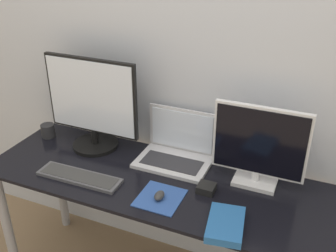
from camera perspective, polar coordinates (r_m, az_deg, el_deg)
wall_back at (r=1.99m, az=3.08°, el=9.72°), size 7.00×0.05×2.50m
desk at (r=1.99m, az=-1.05°, el=-10.73°), size 1.78×0.59×0.75m
monitor_left at (r=2.12m, az=-10.97°, el=3.05°), size 0.53×0.25×0.51m
monitor_right at (r=1.84m, az=13.09°, el=-2.92°), size 0.43×0.14×0.40m
laptop at (r=2.04m, az=1.35°, el=-3.33°), size 0.37×0.25×0.26m
keyboard at (r=1.97m, az=-12.75°, el=-7.20°), size 0.43×0.12×0.02m
mousepad at (r=1.80m, az=-1.16°, el=-10.38°), size 0.20×0.20×0.00m
mouse at (r=1.78m, az=-1.26°, el=-10.07°), size 0.04×0.07×0.03m
book at (r=1.66m, az=8.36°, el=-13.96°), size 0.18×0.24×0.03m
mug at (r=2.37m, az=-17.03°, el=-0.65°), size 0.08×0.08×0.08m
power_brick at (r=1.84m, az=5.59°, el=-8.97°), size 0.08×0.08×0.04m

